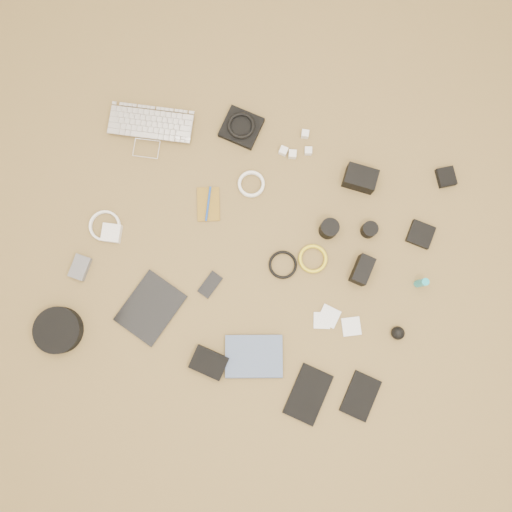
% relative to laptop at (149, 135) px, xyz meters
% --- Properties ---
extents(room_shell, '(4.04, 4.04, 2.58)m').
position_rel_laptop_xyz_m(room_shell, '(0.49, -0.40, 1.24)').
color(room_shell, brown).
rests_on(room_shell, ground).
extents(laptop, '(0.36, 0.26, 0.03)m').
position_rel_laptop_xyz_m(laptop, '(0.00, 0.00, 0.00)').
color(laptop, silver).
rests_on(laptop, ground).
extents(headphone_pouch, '(0.17, 0.16, 0.03)m').
position_rel_laptop_xyz_m(headphone_pouch, '(0.35, 0.11, -0.00)').
color(headphone_pouch, black).
rests_on(headphone_pouch, ground).
extents(headphones, '(0.14, 0.14, 0.01)m').
position_rel_laptop_xyz_m(headphones, '(0.35, 0.11, 0.02)').
color(headphones, black).
rests_on(headphones, headphone_pouch).
extents(charger_a, '(0.04, 0.04, 0.03)m').
position_rel_laptop_xyz_m(charger_a, '(0.54, 0.05, 0.00)').
color(charger_a, white).
rests_on(charger_a, ground).
extents(charger_b, '(0.03, 0.03, 0.03)m').
position_rel_laptop_xyz_m(charger_b, '(0.61, 0.14, 0.00)').
color(charger_b, white).
rests_on(charger_b, ground).
extents(charger_c, '(0.03, 0.03, 0.03)m').
position_rel_laptop_xyz_m(charger_c, '(0.63, 0.08, 0.00)').
color(charger_c, white).
rests_on(charger_c, ground).
extents(charger_d, '(0.03, 0.03, 0.03)m').
position_rel_laptop_xyz_m(charger_d, '(0.58, 0.05, 0.00)').
color(charger_d, white).
rests_on(charger_d, ground).
extents(dslr_camera, '(0.13, 0.09, 0.07)m').
position_rel_laptop_xyz_m(dslr_camera, '(0.85, 0.00, 0.02)').
color(dslr_camera, black).
rests_on(dslr_camera, ground).
extents(lens_pouch, '(0.09, 0.10, 0.03)m').
position_rel_laptop_xyz_m(lens_pouch, '(1.19, 0.09, 0.00)').
color(lens_pouch, black).
rests_on(lens_pouch, ground).
extents(notebook_olive, '(0.12, 0.15, 0.01)m').
position_rel_laptop_xyz_m(notebook_olive, '(0.30, -0.22, -0.01)').
color(notebook_olive, brown).
rests_on(notebook_olive, ground).
extents(pen_blue, '(0.02, 0.14, 0.01)m').
position_rel_laptop_xyz_m(pen_blue, '(0.30, -0.22, -0.00)').
color(pen_blue, '#133C9B').
rests_on(pen_blue, notebook_olive).
extents(cable_white_a, '(0.12, 0.12, 0.01)m').
position_rel_laptop_xyz_m(cable_white_a, '(0.44, -0.11, -0.01)').
color(cable_white_a, white).
rests_on(cable_white_a, ground).
extents(lens_a, '(0.08, 0.08, 0.08)m').
position_rel_laptop_xyz_m(lens_a, '(0.78, -0.22, 0.02)').
color(lens_a, black).
rests_on(lens_a, ground).
extents(lens_b, '(0.07, 0.07, 0.06)m').
position_rel_laptop_xyz_m(lens_b, '(0.93, -0.19, 0.01)').
color(lens_b, black).
rests_on(lens_b, ground).
extents(card_reader, '(0.10, 0.10, 0.02)m').
position_rel_laptop_xyz_m(card_reader, '(1.13, -0.16, -0.00)').
color(card_reader, black).
rests_on(card_reader, ground).
extents(power_brick, '(0.08, 0.08, 0.03)m').
position_rel_laptop_xyz_m(power_brick, '(-0.04, -0.42, 0.00)').
color(power_brick, white).
rests_on(power_brick, ground).
extents(cable_white_b, '(0.13, 0.13, 0.01)m').
position_rel_laptop_xyz_m(cable_white_b, '(-0.08, -0.40, -0.01)').
color(cable_white_b, white).
rests_on(cable_white_b, ground).
extents(cable_black, '(0.13, 0.13, 0.01)m').
position_rel_laptop_xyz_m(cable_black, '(0.63, -0.39, -0.01)').
color(cable_black, black).
rests_on(cable_black, ground).
extents(cable_yellow, '(0.13, 0.13, 0.01)m').
position_rel_laptop_xyz_m(cable_yellow, '(0.74, -0.34, -0.01)').
color(cable_yellow, yellow).
rests_on(cable_yellow, ground).
extents(flash, '(0.08, 0.12, 0.08)m').
position_rel_laptop_xyz_m(flash, '(0.93, -0.35, 0.03)').
color(flash, black).
rests_on(flash, ground).
extents(lens_cleaner, '(0.03, 0.03, 0.10)m').
position_rel_laptop_xyz_m(lens_cleaner, '(1.16, -0.35, 0.04)').
color(lens_cleaner, teal).
rests_on(lens_cleaner, ground).
extents(battery_charger, '(0.07, 0.10, 0.03)m').
position_rel_laptop_xyz_m(battery_charger, '(-0.13, -0.58, -0.00)').
color(battery_charger, '#56575B').
rests_on(battery_charger, ground).
extents(tablet, '(0.26, 0.29, 0.01)m').
position_rel_laptop_xyz_m(tablet, '(0.17, -0.67, -0.01)').
color(tablet, black).
rests_on(tablet, ground).
extents(phone, '(0.09, 0.11, 0.01)m').
position_rel_laptop_xyz_m(phone, '(0.38, -0.53, -0.01)').
color(phone, black).
rests_on(phone, ground).
extents(filter_case_left, '(0.07, 0.07, 0.01)m').
position_rel_laptop_xyz_m(filter_case_left, '(0.82, -0.57, -0.01)').
color(filter_case_left, silver).
rests_on(filter_case_left, ground).
extents(filter_case_mid, '(0.09, 0.09, 0.01)m').
position_rel_laptop_xyz_m(filter_case_mid, '(0.85, -0.55, -0.01)').
color(filter_case_mid, silver).
rests_on(filter_case_mid, ground).
extents(filter_case_right, '(0.09, 0.09, 0.01)m').
position_rel_laptop_xyz_m(filter_case_right, '(0.94, -0.57, -0.01)').
color(filter_case_right, silver).
rests_on(filter_case_right, ground).
extents(air_blower, '(0.06, 0.06, 0.05)m').
position_rel_laptop_xyz_m(air_blower, '(1.11, -0.55, 0.01)').
color(air_blower, black).
rests_on(air_blower, ground).
extents(headphone_case, '(0.18, 0.18, 0.05)m').
position_rel_laptop_xyz_m(headphone_case, '(-0.14, -0.82, 0.01)').
color(headphone_case, black).
rests_on(headphone_case, ground).
extents(drive_case, '(0.14, 0.11, 0.03)m').
position_rel_laptop_xyz_m(drive_case, '(0.44, -0.82, 0.00)').
color(drive_case, black).
rests_on(drive_case, ground).
extents(paperback, '(0.25, 0.20, 0.02)m').
position_rel_laptop_xyz_m(paperback, '(0.62, -0.84, -0.00)').
color(paperback, '#48597A').
rests_on(paperback, ground).
extents(notebook_black_a, '(0.16, 0.22, 0.01)m').
position_rel_laptop_xyz_m(notebook_black_a, '(0.83, -0.85, -0.01)').
color(notebook_black_a, black).
rests_on(notebook_black_a, ground).
extents(notebook_black_b, '(0.14, 0.18, 0.01)m').
position_rel_laptop_xyz_m(notebook_black_b, '(1.02, -0.81, -0.01)').
color(notebook_black_b, black).
rests_on(notebook_black_b, ground).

